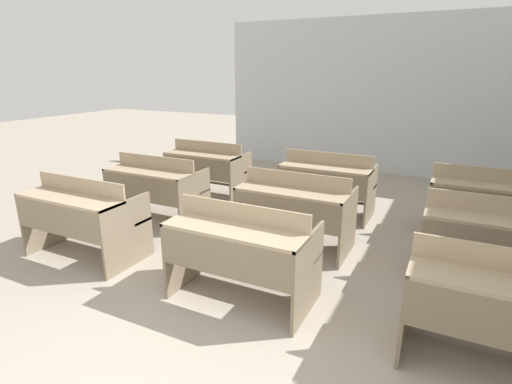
{
  "coord_description": "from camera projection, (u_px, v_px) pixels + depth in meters",
  "views": [
    {
      "loc": [
        1.43,
        -1.33,
        2.01
      ],
      "look_at": [
        -0.35,
        2.24,
        0.79
      ],
      "focal_mm": 28.0,
      "sensor_mm": 36.0,
      "label": 1
    }
  ],
  "objects": [
    {
      "name": "bench_third_center",
      "position": [
        327.0,
        181.0,
        5.66
      ],
      "size": [
        1.26,
        0.71,
        0.91
      ],
      "color": "#7F7059",
      "rests_on": "ground_plane"
    },
    {
      "name": "bench_front_center",
      "position": [
        241.0,
        249.0,
        3.52
      ],
      "size": [
        1.26,
        0.71,
        0.91
      ],
      "color": "#7E6F58",
      "rests_on": "ground_plane"
    },
    {
      "name": "bench_third_left",
      "position": [
        207.0,
        167.0,
        6.52
      ],
      "size": [
        1.26,
        0.71,
        0.91
      ],
      "color": "#7B6B54",
      "rests_on": "ground_plane"
    },
    {
      "name": "bench_front_right",
      "position": [
        507.0,
        308.0,
        2.65
      ],
      "size": [
        1.26,
        0.71,
        0.91
      ],
      "color": "#796952",
      "rests_on": "ground_plane"
    },
    {
      "name": "wall_back",
      "position": [
        379.0,
        97.0,
        7.81
      ],
      "size": [
        6.41,
        0.06,
        3.01
      ],
      "color": "silver",
      "rests_on": "ground_plane"
    },
    {
      "name": "bench_second_left",
      "position": [
        155.0,
        186.0,
        5.44
      ],
      "size": [
        1.26,
        0.71,
        0.91
      ],
      "color": "#7E6F58",
      "rests_on": "ground_plane"
    },
    {
      "name": "bench_second_center",
      "position": [
        295.0,
        208.0,
        4.58
      ],
      "size": [
        1.26,
        0.71,
        0.91
      ],
      "color": "#7D6E57",
      "rests_on": "ground_plane"
    },
    {
      "name": "bench_second_right",
      "position": [
        495.0,
        240.0,
        3.72
      ],
      "size": [
        1.26,
        0.71,
        0.91
      ],
      "color": "#7D6E57",
      "rests_on": "ground_plane"
    },
    {
      "name": "bench_third_right",
      "position": [
        486.0,
        202.0,
        4.79
      ],
      "size": [
        1.26,
        0.71,
        0.91
      ],
      "color": "#7C6C55",
      "rests_on": "ground_plane"
    },
    {
      "name": "bench_front_left",
      "position": [
        82.0,
        215.0,
        4.36
      ],
      "size": [
        1.26,
        0.71,
        0.91
      ],
      "color": "#82735C",
      "rests_on": "ground_plane"
    }
  ]
}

